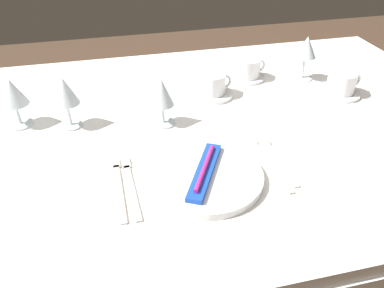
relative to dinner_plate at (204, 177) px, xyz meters
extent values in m
cube|color=white|center=(0.00, 0.24, -0.03)|extent=(1.80, 1.10, 0.04)
cube|color=white|center=(0.00, 0.79, -0.14)|extent=(1.80, 0.01, 0.18)
cylinder|color=brown|center=(0.80, 0.69, -0.40)|extent=(0.07, 0.07, 0.70)
cylinder|color=white|center=(0.00, 0.00, 0.00)|extent=(0.27, 0.27, 0.02)
cube|color=blue|center=(0.00, 0.00, 0.02)|extent=(0.13, 0.20, 0.01)
cylinder|color=#CC268C|center=(0.00, 0.00, 0.03)|extent=(0.09, 0.16, 0.01)
cube|color=beige|center=(-0.17, -0.01, -0.01)|extent=(0.02, 0.19, 0.00)
cube|color=beige|center=(-0.17, 0.10, -0.01)|extent=(0.02, 0.04, 0.00)
cube|color=beige|center=(-0.19, 0.00, -0.01)|extent=(0.01, 0.20, 0.00)
cube|color=beige|center=(-0.19, 0.11, -0.01)|extent=(0.02, 0.04, 0.00)
cube|color=beige|center=(0.17, 0.00, -0.01)|extent=(0.03, 0.20, 0.00)
ellipsoid|color=beige|center=(0.16, 0.12, -0.01)|extent=(0.03, 0.04, 0.01)
cube|color=beige|center=(0.19, 0.01, -0.01)|extent=(0.01, 0.17, 0.00)
ellipsoid|color=beige|center=(0.19, 0.11, -0.01)|extent=(0.03, 0.04, 0.01)
cylinder|color=white|center=(0.28, 0.50, 0.00)|extent=(0.12, 0.12, 0.01)
cylinder|color=white|center=(0.28, 0.50, 0.03)|extent=(0.09, 0.09, 0.06)
torus|color=white|center=(0.33, 0.50, 0.03)|extent=(0.04, 0.01, 0.04)
cylinder|color=white|center=(0.53, 0.31, 0.00)|extent=(0.13, 0.13, 0.01)
cylinder|color=white|center=(0.53, 0.31, 0.03)|extent=(0.09, 0.09, 0.06)
torus|color=white|center=(0.57, 0.31, 0.04)|extent=(0.04, 0.01, 0.04)
cylinder|color=white|center=(0.13, 0.40, 0.00)|extent=(0.14, 0.14, 0.01)
cylinder|color=white|center=(0.13, 0.40, 0.03)|extent=(0.08, 0.08, 0.06)
torus|color=white|center=(0.17, 0.40, 0.04)|extent=(0.04, 0.01, 0.04)
cylinder|color=silver|center=(0.47, 0.45, -0.01)|extent=(0.07, 0.07, 0.01)
cylinder|color=silver|center=(0.47, 0.45, 0.03)|extent=(0.01, 0.01, 0.07)
cone|color=silver|center=(0.47, 0.45, 0.10)|extent=(0.07, 0.07, 0.07)
cylinder|color=silver|center=(-0.30, 0.31, -0.01)|extent=(0.06, 0.06, 0.01)
cylinder|color=silver|center=(-0.30, 0.31, 0.03)|extent=(0.01, 0.01, 0.07)
cone|color=silver|center=(-0.30, 0.31, 0.10)|extent=(0.07, 0.07, 0.07)
cylinder|color=silver|center=(-0.05, 0.27, -0.01)|extent=(0.07, 0.07, 0.01)
cylinder|color=silver|center=(-0.05, 0.27, 0.02)|extent=(0.01, 0.01, 0.06)
cone|color=silver|center=(-0.05, 0.27, 0.09)|extent=(0.07, 0.07, 0.07)
cylinder|color=silver|center=(-0.44, 0.35, -0.01)|extent=(0.07, 0.07, 0.01)
cylinder|color=silver|center=(-0.44, 0.35, 0.03)|extent=(0.01, 0.01, 0.06)
cone|color=silver|center=(-0.44, 0.35, 0.09)|extent=(0.08, 0.08, 0.07)
camera|label=1|loc=(-0.20, -0.69, 0.57)|focal=37.49mm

